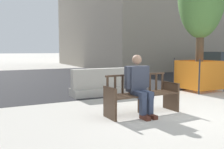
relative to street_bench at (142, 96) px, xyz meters
The scene contains 6 objects.
ground_plane 1.07m from the street_bench, 44.78° to the right, with size 200.00×200.00×0.00m, color #B7B2A8.
street_asphalt 8.04m from the street_bench, 84.98° to the left, with size 120.00×12.00×0.01m, color black.
street_bench is the anchor object (origin of this frame).
seated_person 0.33m from the street_bench, 154.35° to the right, with size 0.58×0.73×1.31m.
jersey_barrier_centre 2.52m from the street_bench, 85.45° to the left, with size 2.02×0.73×0.84m.
construction_fence 4.00m from the street_bench, 26.71° to the left, with size 1.24×1.24×1.14m.
Camera 1 is at (-3.76, -3.87, 1.42)m, focal length 40.00 mm.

